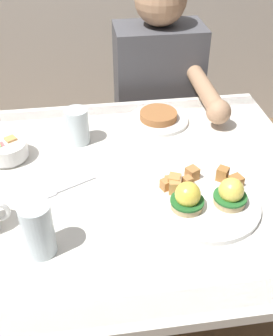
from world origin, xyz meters
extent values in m
plane|color=brown|center=(0.00, 0.00, 0.00)|extent=(6.00, 6.00, 0.00)
cube|color=white|center=(0.00, 0.00, 0.73)|extent=(1.20, 0.90, 0.03)
cube|color=#B23838|center=(0.00, -0.40, 0.74)|extent=(1.20, 0.06, 0.00)
cube|color=#B23838|center=(0.00, 0.40, 0.74)|extent=(1.20, 0.06, 0.00)
cube|color=brown|center=(0.55, 0.40, 0.36)|extent=(0.06, 0.06, 0.71)
cylinder|color=white|center=(0.27, -0.13, 0.75)|extent=(0.27, 0.27, 0.01)
cylinder|color=tan|center=(0.21, -0.14, 0.76)|extent=(0.08, 0.08, 0.02)
cylinder|color=#236028|center=(0.21, -0.14, 0.78)|extent=(0.08, 0.08, 0.01)
sphere|color=yellow|center=(0.21, -0.14, 0.80)|extent=(0.06, 0.06, 0.06)
cylinder|color=tan|center=(0.32, -0.14, 0.76)|extent=(0.08, 0.08, 0.02)
cylinder|color=#286B2D|center=(0.32, -0.14, 0.78)|extent=(0.08, 0.08, 0.01)
sphere|color=#F7DB56|center=(0.32, -0.14, 0.80)|extent=(0.06, 0.06, 0.06)
cube|color=#B77A42|center=(0.23, -0.07, 0.77)|extent=(0.03, 0.03, 0.03)
cube|color=tan|center=(0.20, -0.06, 0.77)|extent=(0.04, 0.04, 0.04)
cube|color=tan|center=(0.19, -0.08, 0.77)|extent=(0.04, 0.04, 0.04)
cube|color=#B77A42|center=(0.19, -0.05, 0.77)|extent=(0.03, 0.03, 0.02)
cube|color=#B77A42|center=(0.17, -0.07, 0.77)|extent=(0.03, 0.03, 0.03)
cube|color=#B77A42|center=(0.25, -0.03, 0.77)|extent=(0.04, 0.04, 0.03)
cube|color=#AD7038|center=(0.33, -0.05, 0.77)|extent=(0.04, 0.04, 0.04)
cube|color=#AD7038|center=(0.36, -0.08, 0.77)|extent=(0.04, 0.04, 0.03)
cylinder|color=white|center=(-0.25, 0.15, 0.74)|extent=(0.10, 0.10, 0.01)
cylinder|color=white|center=(-0.25, 0.15, 0.77)|extent=(0.12, 0.12, 0.04)
cube|color=#EA6B70|center=(-0.24, 0.16, 0.77)|extent=(0.04, 0.04, 0.03)
cube|color=#EA6B70|center=(-0.27, 0.14, 0.78)|extent=(0.04, 0.04, 0.03)
cube|color=#B7E093|center=(-0.25, 0.18, 0.77)|extent=(0.03, 0.03, 0.03)
cube|color=#F4A85B|center=(-0.24, 0.17, 0.79)|extent=(0.04, 0.04, 0.03)
cube|color=#EA6B70|center=(-0.25, 0.15, 0.78)|extent=(0.02, 0.02, 0.02)
cube|color=#F4A85B|center=(-0.26, 0.15, 0.77)|extent=(0.04, 0.04, 0.03)
cube|color=silver|center=(-0.06, 0.00, 0.74)|extent=(0.11, 0.06, 0.00)
cube|color=silver|center=(-0.13, -0.03, 0.74)|extent=(0.04, 0.04, 0.00)
cylinder|color=silver|center=(-0.04, 0.21, 0.80)|extent=(0.07, 0.07, 0.11)
cylinder|color=silver|center=(-0.04, 0.21, 0.77)|extent=(0.06, 0.06, 0.05)
cylinder|color=silver|center=(-0.14, -0.22, 0.81)|extent=(0.07, 0.07, 0.13)
cylinder|color=silver|center=(-0.14, -0.22, 0.79)|extent=(0.06, 0.06, 0.10)
cylinder|color=white|center=(0.22, 0.30, 0.75)|extent=(0.20, 0.20, 0.01)
cylinder|color=#A36638|center=(0.22, 0.30, 0.76)|extent=(0.12, 0.12, 0.02)
cylinder|color=#33333D|center=(0.20, 0.53, 0.23)|extent=(0.11, 0.11, 0.45)
cylinder|color=#33333D|center=(0.38, 0.53, 0.23)|extent=(0.11, 0.11, 0.45)
cube|color=#4C4C51|center=(0.29, 0.63, 0.70)|extent=(0.34, 0.20, 0.50)
cylinder|color=tan|center=(0.41, 0.38, 0.80)|extent=(0.06, 0.30, 0.06)
sphere|color=tan|center=(0.41, 0.23, 0.80)|extent=(0.08, 0.08, 0.08)
camera|label=1|loc=(-0.02, -0.87, 1.45)|focal=43.82mm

